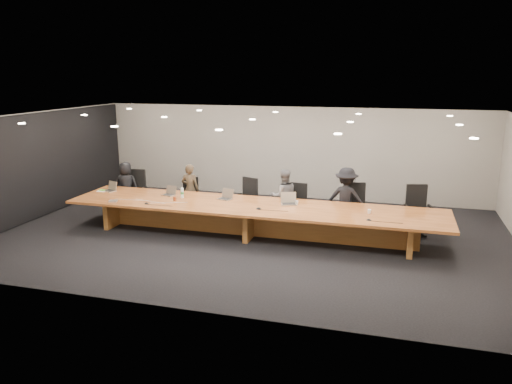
# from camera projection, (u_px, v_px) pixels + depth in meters

# --- Properties ---
(ground) EXTENTS (12.00, 12.00, 0.00)m
(ground) POSITION_uv_depth(u_px,v_px,m) (253.00, 235.00, 11.98)
(ground) COLOR black
(ground) RESTS_ON ground
(back_wall) EXTENTS (12.00, 0.02, 2.80)m
(back_wall) POSITION_uv_depth(u_px,v_px,m) (289.00, 152.00, 15.39)
(back_wall) COLOR #BDB7AC
(back_wall) RESTS_ON ground
(left_wall_panel) EXTENTS (0.08, 7.84, 2.74)m
(left_wall_panel) POSITION_uv_depth(u_px,v_px,m) (38.00, 167.00, 13.24)
(left_wall_panel) COLOR black
(left_wall_panel) RESTS_ON ground
(conference_table) EXTENTS (9.00, 1.80, 0.75)m
(conference_table) POSITION_uv_depth(u_px,v_px,m) (253.00, 214.00, 11.85)
(conference_table) COLOR brown
(conference_table) RESTS_ON ground
(chair_far_left) EXTENTS (0.64, 0.64, 1.16)m
(chair_far_left) POSITION_uv_depth(u_px,v_px,m) (135.00, 190.00, 14.04)
(chair_far_left) COLOR black
(chair_far_left) RESTS_ON ground
(chair_left) EXTENTS (0.61, 0.61, 1.03)m
(chair_left) POSITION_uv_depth(u_px,v_px,m) (189.00, 196.00, 13.65)
(chair_left) COLOR black
(chair_left) RESTS_ON ground
(chair_mid_left) EXTENTS (0.73, 0.73, 1.12)m
(chair_mid_left) POSITION_uv_depth(u_px,v_px,m) (245.00, 199.00, 13.15)
(chair_mid_left) COLOR black
(chair_mid_left) RESTS_ON ground
(chair_mid_right) EXTENTS (0.59, 0.59, 1.06)m
(chair_mid_right) POSITION_uv_depth(u_px,v_px,m) (296.00, 204.00, 12.79)
(chair_mid_right) COLOR black
(chair_mid_right) RESTS_ON ground
(chair_right) EXTENTS (0.65, 0.65, 1.16)m
(chair_right) POSITION_uv_depth(u_px,v_px,m) (355.00, 206.00, 12.34)
(chair_right) COLOR black
(chair_right) RESTS_ON ground
(chair_far_right) EXTENTS (0.73, 0.73, 1.19)m
(chair_far_right) POSITION_uv_depth(u_px,v_px,m) (418.00, 209.00, 11.99)
(chair_far_right) COLOR black
(chair_far_right) RESTS_ON ground
(person_a) EXTENTS (0.74, 0.56, 1.37)m
(person_a) POSITION_uv_depth(u_px,v_px,m) (126.00, 186.00, 14.09)
(person_a) COLOR black
(person_a) RESTS_ON ground
(person_b) EXTENTS (0.53, 0.36, 1.41)m
(person_b) POSITION_uv_depth(u_px,v_px,m) (190.00, 189.00, 13.57)
(person_b) COLOR #3A2F20
(person_b) RESTS_ON ground
(person_c) EXTENTS (0.84, 0.75, 1.42)m
(person_c) POSITION_uv_depth(u_px,v_px,m) (284.00, 196.00, 12.80)
(person_c) COLOR slate
(person_c) RESTS_ON ground
(person_d) EXTENTS (1.05, 0.66, 1.55)m
(person_d) POSITION_uv_depth(u_px,v_px,m) (346.00, 198.00, 12.31)
(person_d) COLOR black
(person_d) RESTS_ON ground
(laptop_a) EXTENTS (0.40, 0.35, 0.26)m
(laptop_a) POSITION_uv_depth(u_px,v_px,m) (109.00, 186.00, 13.16)
(laptop_a) COLOR #C0AF93
(laptop_a) RESTS_ON conference_table
(laptop_b) EXTENTS (0.36, 0.30, 0.25)m
(laptop_b) POSITION_uv_depth(u_px,v_px,m) (168.00, 191.00, 12.71)
(laptop_b) COLOR tan
(laptop_b) RESTS_ON conference_table
(laptop_c) EXTENTS (0.40, 0.34, 0.26)m
(laptop_c) POSITION_uv_depth(u_px,v_px,m) (225.00, 194.00, 12.30)
(laptop_c) COLOR tan
(laptop_c) RESTS_ON conference_table
(laptop_d) EXTENTS (0.43, 0.37, 0.29)m
(laptop_d) POSITION_uv_depth(u_px,v_px,m) (289.00, 199.00, 11.81)
(laptop_d) COLOR tan
(laptop_d) RESTS_ON conference_table
(water_bottle) EXTENTS (0.11, 0.11, 0.25)m
(water_bottle) POSITION_uv_depth(u_px,v_px,m) (182.00, 193.00, 12.46)
(water_bottle) COLOR silver
(water_bottle) RESTS_ON conference_table
(amber_mug) EXTENTS (0.08, 0.08, 0.10)m
(amber_mug) POSITION_uv_depth(u_px,v_px,m) (175.00, 199.00, 12.20)
(amber_mug) COLOR maroon
(amber_mug) RESTS_ON conference_table
(paper_cup_near) EXTENTS (0.09, 0.09, 0.09)m
(paper_cup_near) POSITION_uv_depth(u_px,v_px,m) (297.00, 203.00, 11.86)
(paper_cup_near) COLOR silver
(paper_cup_near) RESTS_ON conference_table
(paper_cup_far) EXTENTS (0.09, 0.09, 0.09)m
(paper_cup_far) POSITION_uv_depth(u_px,v_px,m) (369.00, 211.00, 11.10)
(paper_cup_far) COLOR white
(paper_cup_far) RESTS_ON conference_table
(notepad) EXTENTS (0.26, 0.21, 0.01)m
(notepad) POSITION_uv_depth(u_px,v_px,m) (102.00, 191.00, 13.18)
(notepad) COLOR white
(notepad) RESTS_ON conference_table
(lime_gadget) EXTENTS (0.16, 0.09, 0.02)m
(lime_gadget) POSITION_uv_depth(u_px,v_px,m) (102.00, 190.00, 13.19)
(lime_gadget) COLOR #6ACD36
(lime_gadget) RESTS_ON notepad
(av_box) EXTENTS (0.23, 0.20, 0.03)m
(av_box) POSITION_uv_depth(u_px,v_px,m) (113.00, 201.00, 12.12)
(av_box) COLOR #B4B4B9
(av_box) RESTS_ON conference_table
(mic_left) EXTENTS (0.11, 0.11, 0.03)m
(mic_left) POSITION_uv_depth(u_px,v_px,m) (146.00, 203.00, 11.92)
(mic_left) COLOR black
(mic_left) RESTS_ON conference_table
(mic_center) EXTENTS (0.17, 0.17, 0.03)m
(mic_center) POSITION_uv_depth(u_px,v_px,m) (259.00, 208.00, 11.47)
(mic_center) COLOR black
(mic_center) RESTS_ON conference_table
(mic_right) EXTENTS (0.14, 0.14, 0.03)m
(mic_right) POSITION_uv_depth(u_px,v_px,m) (369.00, 220.00, 10.60)
(mic_right) COLOR black
(mic_right) RESTS_ON conference_table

